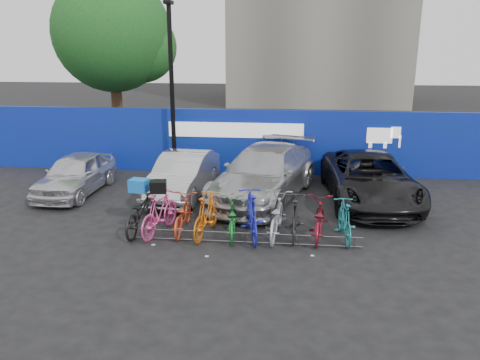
# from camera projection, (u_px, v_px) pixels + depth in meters

# --- Properties ---
(ground) EXTENTS (100.00, 100.00, 0.00)m
(ground) POSITION_uv_depth(u_px,v_px,m) (247.00, 234.00, 11.93)
(ground) COLOR black
(ground) RESTS_ON ground
(hoarding) EXTENTS (22.00, 0.18, 2.40)m
(hoarding) POSITION_uv_depth(u_px,v_px,m) (263.00, 142.00, 17.33)
(hoarding) COLOR navy
(hoarding) RESTS_ON ground
(tree) EXTENTS (5.40, 5.20, 7.80)m
(tree) POSITION_uv_depth(u_px,v_px,m) (118.00, 36.00, 20.85)
(tree) COLOR #382314
(tree) RESTS_ON ground
(lamppost) EXTENTS (0.25, 0.50, 6.11)m
(lamppost) POSITION_uv_depth(u_px,v_px,m) (172.00, 86.00, 16.52)
(lamppost) COLOR black
(lamppost) RESTS_ON ground
(bike_rack) EXTENTS (5.60, 0.03, 0.30)m
(bike_rack) POSITION_uv_depth(u_px,v_px,m) (245.00, 238.00, 11.31)
(bike_rack) COLOR #595B60
(bike_rack) RESTS_ON ground
(car_0) EXTENTS (1.62, 3.86, 1.30)m
(car_0) POSITION_uv_depth(u_px,v_px,m) (76.00, 174.00, 15.12)
(car_0) COLOR silver
(car_0) RESTS_ON ground
(car_1) EXTENTS (1.78, 4.25, 1.37)m
(car_1) POSITION_uv_depth(u_px,v_px,m) (183.00, 175.00, 14.86)
(car_1) COLOR #AAABB0
(car_1) RESTS_ON ground
(car_2) EXTENTS (3.72, 5.93, 1.60)m
(car_2) POSITION_uv_depth(u_px,v_px,m) (264.00, 173.00, 14.62)
(car_2) COLOR #B1B2B7
(car_2) RESTS_ON ground
(car_3) EXTENTS (2.74, 5.42, 1.47)m
(car_3) POSITION_uv_depth(u_px,v_px,m) (369.00, 179.00, 14.27)
(car_3) COLOR black
(car_3) RESTS_ON ground
(bike_0) EXTENTS (0.82, 2.07, 1.07)m
(bike_0) POSITION_uv_depth(u_px,v_px,m) (141.00, 211.00, 12.02)
(bike_0) COLOR black
(bike_0) RESTS_ON ground
(bike_1) EXTENTS (0.92, 1.91, 1.10)m
(bike_1) POSITION_uv_depth(u_px,v_px,m) (160.00, 213.00, 11.85)
(bike_1) COLOR #EA4493
(bike_1) RESTS_ON ground
(bike_2) EXTENTS (0.63, 1.77, 0.93)m
(bike_2) POSITION_uv_depth(u_px,v_px,m) (182.00, 215.00, 11.99)
(bike_2) COLOR #BB3F20
(bike_2) RESTS_ON ground
(bike_3) EXTENTS (0.80, 1.89, 1.10)m
(bike_3) POSITION_uv_depth(u_px,v_px,m) (206.00, 215.00, 11.73)
(bike_3) COLOR orange
(bike_3) RESTS_ON ground
(bike_4) EXTENTS (0.82, 1.83, 0.93)m
(bike_4) POSITION_uv_depth(u_px,v_px,m) (232.00, 218.00, 11.73)
(bike_4) COLOR #147125
(bike_4) RESTS_ON ground
(bike_5) EXTENTS (0.95, 2.07, 1.20)m
(bike_5) POSITION_uv_depth(u_px,v_px,m) (252.00, 215.00, 11.59)
(bike_5) COLOR #1E22A9
(bike_5) RESTS_ON ground
(bike_6) EXTENTS (0.88, 2.05, 1.05)m
(bike_6) POSITION_uv_depth(u_px,v_px,m) (276.00, 216.00, 11.69)
(bike_6) COLOR #A7AAAE
(bike_6) RESTS_ON ground
(bike_7) EXTENTS (0.57, 1.80, 1.07)m
(bike_7) POSITION_uv_depth(u_px,v_px,m) (295.00, 217.00, 11.64)
(bike_7) COLOR #232325
(bike_7) RESTS_ON ground
(bike_8) EXTENTS (0.83, 1.91, 0.97)m
(bike_8) POSITION_uv_depth(u_px,v_px,m) (318.00, 219.00, 11.60)
(bike_8) COLOR maroon
(bike_8) RESTS_ON ground
(bike_9) EXTENTS (0.59, 1.72, 1.01)m
(bike_9) POSITION_uv_depth(u_px,v_px,m) (345.00, 220.00, 11.47)
(bike_9) COLOR #1E7A80
(bike_9) RESTS_ON ground
(cargo_crate) EXTENTS (0.51, 0.42, 0.33)m
(cargo_crate) POSITION_uv_depth(u_px,v_px,m) (139.00, 185.00, 11.83)
(cargo_crate) COLOR blue
(cargo_crate) RESTS_ON bike_0
(cargo_topcase) EXTENTS (0.47, 0.43, 0.30)m
(cargo_topcase) POSITION_uv_depth(u_px,v_px,m) (158.00, 187.00, 11.66)
(cargo_topcase) COLOR black
(cargo_topcase) RESTS_ON bike_1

